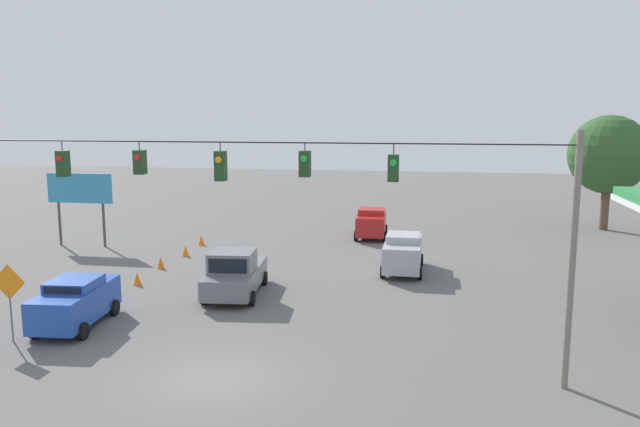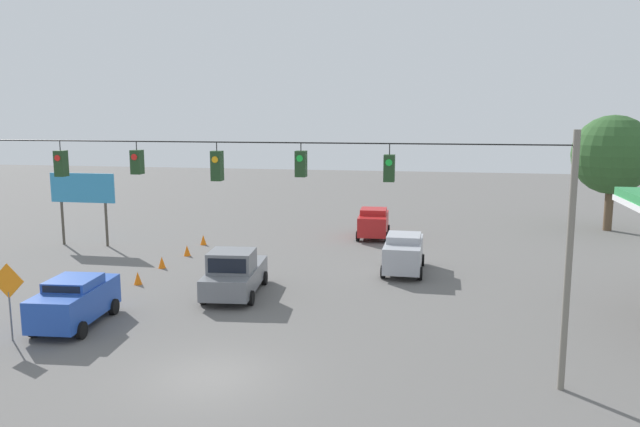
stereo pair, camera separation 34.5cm
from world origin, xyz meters
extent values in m
plane|color=#605E5B|center=(0.00, 0.00, 0.00)|extent=(140.00, 140.00, 0.00)
cylinder|color=slate|center=(-10.52, -1.06, 3.83)|extent=(0.20, 0.20, 7.66)
cylinder|color=black|center=(0.00, -1.06, 7.22)|extent=(21.05, 0.04, 0.04)
cube|color=#1E3D1E|center=(-5.33, -1.06, 6.50)|extent=(0.32, 0.36, 0.80)
cylinder|color=black|center=(-5.33, -1.06, 7.06)|extent=(0.03, 0.03, 0.33)
cylinder|color=green|center=(-5.33, -0.87, 6.68)|extent=(0.20, 0.02, 0.20)
cube|color=#1E3D1E|center=(-2.67, -1.06, 6.59)|extent=(0.32, 0.36, 0.79)
cylinder|color=black|center=(-2.67, -1.06, 7.10)|extent=(0.03, 0.03, 0.24)
cylinder|color=green|center=(-2.67, -0.87, 6.76)|extent=(0.20, 0.02, 0.20)
cube|color=#1E3D1E|center=(0.00, -1.06, 6.48)|extent=(0.32, 0.36, 0.93)
cylinder|color=black|center=(0.00, -1.06, 7.08)|extent=(0.03, 0.03, 0.27)
cylinder|color=orange|center=(0.00, -0.87, 6.69)|extent=(0.20, 0.02, 0.20)
cube|color=#1E3D1E|center=(2.67, -1.06, 6.56)|extent=(0.32, 0.36, 0.77)
cylinder|color=black|center=(2.67, -1.06, 7.08)|extent=(0.03, 0.03, 0.27)
cylinder|color=red|center=(2.67, -0.87, 6.74)|extent=(0.20, 0.02, 0.20)
cube|color=#1E3D1E|center=(5.33, -1.06, 6.48)|extent=(0.32, 0.36, 0.84)
cylinder|color=black|center=(5.33, -1.06, 7.06)|extent=(0.03, 0.03, 0.32)
cylinder|color=red|center=(5.33, -0.87, 6.67)|extent=(0.20, 0.02, 0.20)
cube|color=red|center=(-2.84, -22.77, 0.94)|extent=(1.93, 3.99, 1.24)
cube|color=red|center=(-2.84, -22.77, 1.74)|extent=(1.72, 1.79, 0.36)
cube|color=black|center=(-2.81, -23.65, 1.74)|extent=(1.45, 0.07, 0.25)
cylinder|color=black|center=(-3.70, -24.08, 0.32)|extent=(0.24, 0.65, 0.64)
cylinder|color=black|center=(-1.89, -24.02, 0.32)|extent=(0.24, 0.65, 0.64)
cylinder|color=black|center=(-3.78, -21.52, 0.32)|extent=(0.24, 0.65, 0.64)
cylinder|color=black|center=(-1.98, -21.46, 0.32)|extent=(0.24, 0.65, 0.64)
cube|color=slate|center=(2.06, -8.79, 0.77)|extent=(2.52, 5.20, 0.90)
cube|color=slate|center=(2.00, -8.19, 1.67)|extent=(2.06, 1.98, 0.90)
cube|color=black|center=(1.92, -7.28, 1.67)|extent=(1.65, 0.17, 0.63)
cylinder|color=black|center=(2.94, -7.07, 0.32)|extent=(0.28, 0.66, 0.64)
cylinder|color=black|center=(0.88, -7.26, 0.32)|extent=(0.28, 0.66, 0.64)
cylinder|color=black|center=(3.24, -10.33, 0.32)|extent=(0.28, 0.66, 0.64)
cylinder|color=black|center=(1.18, -10.52, 0.32)|extent=(0.28, 0.66, 0.64)
cube|color=#234CB2|center=(6.81, -3.63, 0.92)|extent=(2.15, 4.41, 1.19)
cube|color=#234CB2|center=(6.81, -3.63, 1.69)|extent=(1.81, 2.01, 0.36)
cube|color=black|center=(6.73, -2.69, 1.69)|extent=(1.45, 0.14, 0.25)
cylinder|color=black|center=(7.60, -2.18, 0.32)|extent=(0.27, 0.66, 0.64)
cylinder|color=black|center=(5.79, -2.32, 0.32)|extent=(0.27, 0.66, 0.64)
cylinder|color=black|center=(7.82, -4.95, 0.32)|extent=(0.27, 0.66, 0.64)
cylinder|color=black|center=(6.02, -5.09, 0.32)|extent=(0.27, 0.66, 0.64)
cube|color=#A8AAB2|center=(-5.23, -14.12, 0.97)|extent=(1.87, 4.44, 1.29)
cube|color=#A8AAB2|center=(-5.23, -14.12, 1.79)|extent=(1.70, 1.97, 0.36)
cube|color=black|center=(-5.24, -15.10, 1.79)|extent=(1.46, 0.04, 0.25)
cylinder|color=black|center=(-6.15, -15.55, 0.32)|extent=(0.23, 0.64, 0.64)
cylinder|color=black|center=(-4.34, -15.57, 0.32)|extent=(0.23, 0.64, 0.64)
cylinder|color=black|center=(-6.12, -12.67, 0.32)|extent=(0.23, 0.64, 0.64)
cylinder|color=black|center=(-4.30, -12.69, 0.32)|extent=(0.23, 0.64, 0.64)
cone|color=orange|center=(7.12, -3.53, 0.31)|extent=(0.39, 0.39, 0.62)
cone|color=orange|center=(7.12, -6.64, 0.31)|extent=(0.39, 0.39, 0.62)
cone|color=orange|center=(7.13, -9.42, 0.31)|extent=(0.39, 0.39, 0.62)
cone|color=orange|center=(7.35, -12.60, 0.31)|extent=(0.39, 0.39, 0.62)
cone|color=orange|center=(7.15, -15.54, 0.31)|extent=(0.39, 0.39, 0.62)
cone|color=orange|center=(7.33, -18.58, 0.31)|extent=(0.39, 0.39, 0.62)
cylinder|color=#4C473D|center=(12.98, -17.14, 1.34)|extent=(0.16, 0.16, 2.67)
cylinder|color=#4C473D|center=(15.92, -17.14, 1.34)|extent=(0.16, 0.16, 2.67)
cube|color=#338CBF|center=(14.45, -17.14, 3.57)|extent=(4.20, 0.12, 1.80)
cylinder|color=slate|center=(8.16, -1.73, 0.90)|extent=(0.06, 0.06, 1.80)
cube|color=orange|center=(8.16, -1.73, 2.21)|extent=(1.27, 0.04, 1.27)
cylinder|color=brown|center=(-18.64, -28.22, 1.89)|extent=(0.58, 0.58, 3.78)
sphere|color=#2D5628|center=(-18.64, -28.22, 5.27)|extent=(5.41, 5.41, 5.41)
camera|label=1|loc=(-6.29, 17.44, 8.13)|focal=35.00mm
camera|label=2|loc=(-6.63, 17.38, 8.13)|focal=35.00mm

